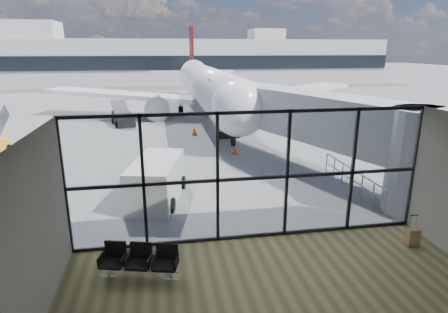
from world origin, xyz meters
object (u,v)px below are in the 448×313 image
object	(u,v)px
suitcase	(413,237)
service_van	(156,180)
belt_loader	(123,118)
airliner	(206,85)
seating_row	(140,259)

from	to	relation	value
suitcase	service_van	xyz separation A→B (m)	(-8.47, 5.48, 0.59)
service_van	belt_loader	distance (m)	17.87
airliner	seating_row	bearing A→B (deg)	-101.25
airliner	service_van	size ratio (longest dim) A/B	8.18
belt_loader	suitcase	bearing A→B (deg)	-78.60
airliner	belt_loader	world-z (taller)	airliner
seating_row	service_van	world-z (taller)	service_van
airliner	service_van	xyz separation A→B (m)	(-5.07, -22.61, -1.92)
belt_loader	airliner	bearing A→B (deg)	17.24
seating_row	belt_loader	bearing A→B (deg)	110.34
seating_row	service_van	size ratio (longest dim) A/B	0.51
suitcase	airliner	bearing A→B (deg)	98.30
service_van	airliner	bearing A→B (deg)	90.36
suitcase	service_van	size ratio (longest dim) A/B	0.24
suitcase	belt_loader	world-z (taller)	belt_loader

